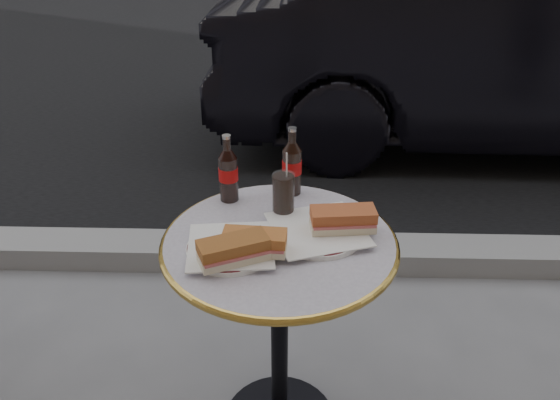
{
  "coord_description": "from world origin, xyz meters",
  "views": [
    {
      "loc": [
        0.04,
        -1.18,
        1.52
      ],
      "look_at": [
        0.0,
        0.05,
        0.82
      ],
      "focal_mm": 35.0,
      "sensor_mm": 36.0,
      "label": 1
    }
  ],
  "objects_px": {
    "plate_left": "(231,248)",
    "cola_glass": "(283,195)",
    "cola_bottle_left": "(228,168)",
    "cola_bottle_right": "(292,161)",
    "parked_car": "(524,45)",
    "bistro_table": "(280,343)",
    "plate_right": "(317,232)"
  },
  "relations": [
    {
      "from": "plate_right",
      "to": "parked_car",
      "type": "height_order",
      "value": "parked_car"
    },
    {
      "from": "cola_glass",
      "to": "parked_car",
      "type": "distance_m",
      "value": 2.74
    },
    {
      "from": "cola_bottle_right",
      "to": "cola_glass",
      "type": "bearing_deg",
      "value": -99.38
    },
    {
      "from": "cola_bottle_left",
      "to": "cola_bottle_right",
      "type": "relative_size",
      "value": 0.97
    },
    {
      "from": "bistro_table",
      "to": "cola_glass",
      "type": "bearing_deg",
      "value": 86.57
    },
    {
      "from": "bistro_table",
      "to": "plate_left",
      "type": "bearing_deg",
      "value": -154.88
    },
    {
      "from": "cola_bottle_right",
      "to": "parked_car",
      "type": "distance_m",
      "value": 2.62
    },
    {
      "from": "bistro_table",
      "to": "parked_car",
      "type": "height_order",
      "value": "parked_car"
    },
    {
      "from": "plate_left",
      "to": "cola_glass",
      "type": "relative_size",
      "value": 1.76
    },
    {
      "from": "plate_right",
      "to": "cola_glass",
      "type": "height_order",
      "value": "cola_glass"
    },
    {
      "from": "plate_right",
      "to": "plate_left",
      "type": "bearing_deg",
      "value": -159.67
    },
    {
      "from": "parked_car",
      "to": "cola_bottle_left",
      "type": "bearing_deg",
      "value": 144.46
    },
    {
      "from": "plate_left",
      "to": "cola_glass",
      "type": "height_order",
      "value": "cola_glass"
    },
    {
      "from": "cola_glass",
      "to": "cola_bottle_left",
      "type": "bearing_deg",
      "value": 151.8
    },
    {
      "from": "bistro_table",
      "to": "cola_bottle_right",
      "type": "xyz_separation_m",
      "value": [
        0.03,
        0.25,
        0.47
      ]
    },
    {
      "from": "cola_bottle_left",
      "to": "parked_car",
      "type": "xyz_separation_m",
      "value": [
        1.65,
        2.2,
        -0.18
      ]
    },
    {
      "from": "plate_left",
      "to": "cola_glass",
      "type": "distance_m",
      "value": 0.22
    },
    {
      "from": "plate_left",
      "to": "cola_bottle_right",
      "type": "height_order",
      "value": "cola_bottle_right"
    },
    {
      "from": "cola_glass",
      "to": "parked_car",
      "type": "relative_size",
      "value": 0.03
    },
    {
      "from": "plate_left",
      "to": "parked_car",
      "type": "bearing_deg",
      "value": 56.62
    },
    {
      "from": "parked_car",
      "to": "plate_left",
      "type": "bearing_deg",
      "value": 148.01
    },
    {
      "from": "plate_left",
      "to": "cola_glass",
      "type": "bearing_deg",
      "value": 53.87
    },
    {
      "from": "cola_glass",
      "to": "bistro_table",
      "type": "bearing_deg",
      "value": -93.43
    },
    {
      "from": "parked_car",
      "to": "cola_bottle_right",
      "type": "bearing_deg",
      "value": 147.04
    },
    {
      "from": "cola_bottle_right",
      "to": "parked_car",
      "type": "height_order",
      "value": "parked_car"
    },
    {
      "from": "plate_left",
      "to": "plate_right",
      "type": "height_order",
      "value": "plate_right"
    },
    {
      "from": "parked_car",
      "to": "plate_right",
      "type": "bearing_deg",
      "value": 150.89
    },
    {
      "from": "plate_left",
      "to": "cola_bottle_left",
      "type": "bearing_deg",
      "value": 96.88
    },
    {
      "from": "cola_bottle_left",
      "to": "parked_car",
      "type": "relative_size",
      "value": 0.05
    },
    {
      "from": "cola_bottle_left",
      "to": "cola_bottle_right",
      "type": "height_order",
      "value": "cola_bottle_right"
    },
    {
      "from": "plate_right",
      "to": "parked_car",
      "type": "distance_m",
      "value": 2.77
    },
    {
      "from": "cola_bottle_right",
      "to": "cola_glass",
      "type": "distance_m",
      "value": 0.14
    }
  ]
}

